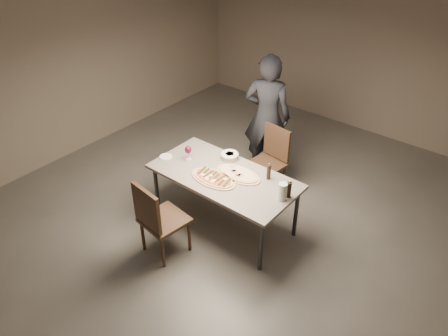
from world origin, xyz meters
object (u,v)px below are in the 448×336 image
Objects in this scene: dining_table at (224,179)px; chair_far at (271,157)px; ham_pizza at (238,174)px; carafe at (283,192)px; zucchini_pizza at (213,178)px; bread_basket at (230,155)px; chair_near at (157,217)px; pepper_mill_left at (269,172)px; diner at (267,117)px.

chair_far is at bearing 88.72° from dining_table.
ham_pizza is at bearing 38.32° from dining_table.
carafe reaches higher than chair_far.
zucchini_pizza is 0.64× the size of chair_far.
dining_table is at bearing -62.02° from bread_basket.
bread_basket is at bearing 94.30° from chair_near.
chair_far is (0.25, 1.89, -0.03)m from chair_near.
carafe is (0.84, 0.19, 0.09)m from zucchini_pizza.
chair_far reaches higher than ham_pizza.
pepper_mill_left is (0.32, 0.17, 0.09)m from ham_pizza.
chair_far is at bearing 121.22° from pepper_mill_left.
bread_basket is (-0.31, 0.22, 0.03)m from ham_pizza.
bread_basket is 0.74m from chair_far.
chair_near reaches higher than chair_far.
chair_far is at bearing 129.20° from carafe.
chair_far reaches higher than zucchini_pizza.
bread_basket is 0.64m from pepper_mill_left.
diner reaches higher than dining_table.
diner is at bearing 102.38° from dining_table.
diner reaches higher than ham_pizza.
ham_pizza is 2.79× the size of pepper_mill_left.
chair_far is (0.02, 0.99, -0.16)m from dining_table.
chair_near is 0.55× the size of diner.
chair_near is at bearing 68.06° from diner.
ham_pizza is 2.89× the size of carafe.
chair_near reaches higher than pepper_mill_left.
ham_pizza is 0.33× the size of diner.
diner is (-0.06, 2.22, 0.35)m from chair_near.
carafe is (0.66, -0.07, 0.09)m from ham_pizza.
carafe is at bearing -23.42° from ham_pizza.
ham_pizza is at bearing 36.96° from zucchini_pizza.
diner reaches higher than zucchini_pizza.
pepper_mill_left reaches higher than ham_pizza.
bread_basket is 1.06× the size of pepper_mill_left.
bread_basket reaches higher than zucchini_pizza.
pepper_mill_left reaches higher than zucchini_pizza.
ham_pizza is at bearing -152.89° from pepper_mill_left.
dining_table is 0.18m from ham_pizza.
ham_pizza is at bearing 77.07° from chair_near.
pepper_mill_left is at bearing 30.66° from dining_table.
zucchini_pizza is 1.50m from diner.
chair_far is (-0.43, 0.72, -0.32)m from pepper_mill_left.
dining_table is at bearing -177.13° from carafe.
zucchini_pizza is 0.50m from bread_basket.
dining_table is at bearing 82.55° from chair_near.
zucchini_pizza is 1.01× the size of ham_pizza.
dining_table is 1.37m from diner.
bread_basket reaches higher than ham_pizza.
chair_far reaches higher than dining_table.
carafe is at bearing 136.33° from chair_far.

